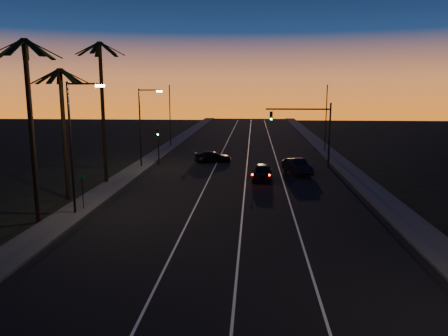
# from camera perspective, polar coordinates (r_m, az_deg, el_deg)

# --- Properties ---
(road) EXTENTS (20.00, 170.00, 0.01)m
(road) POSITION_cam_1_polar(r_m,az_deg,el_deg) (39.19, 2.04, -2.22)
(road) COLOR black
(road) RESTS_ON ground
(sidewalk_left) EXTENTS (2.40, 170.00, 0.16)m
(sidewalk_left) POSITION_cam_1_polar(r_m,az_deg,el_deg) (41.08, -13.78, -1.82)
(sidewalk_left) COLOR #373735
(sidewalk_left) RESTS_ON ground
(sidewalk_right) EXTENTS (2.40, 170.00, 0.16)m
(sidewalk_right) POSITION_cam_1_polar(r_m,az_deg,el_deg) (40.42, 18.13, -2.25)
(sidewalk_right) COLOR #373735
(sidewalk_right) RESTS_ON ground
(lane_stripe_left) EXTENTS (0.12, 160.00, 0.01)m
(lane_stripe_left) POSITION_cam_1_polar(r_m,az_deg,el_deg) (39.40, -2.33, -2.14)
(lane_stripe_left) COLOR silver
(lane_stripe_left) RESTS_ON road
(lane_stripe_mid) EXTENTS (0.12, 160.00, 0.01)m
(lane_stripe_mid) POSITION_cam_1_polar(r_m,az_deg,el_deg) (39.18, 2.77, -2.21)
(lane_stripe_mid) COLOR silver
(lane_stripe_mid) RESTS_ON road
(lane_stripe_right) EXTENTS (0.12, 160.00, 0.01)m
(lane_stripe_right) POSITION_cam_1_polar(r_m,az_deg,el_deg) (39.27, 7.89, -2.27)
(lane_stripe_right) COLOR silver
(lane_stripe_right) RESTS_ON road
(palm_near) EXTENTS (4.25, 4.16, 11.53)m
(palm_near) POSITION_cam_1_polar(r_m,az_deg,el_deg) (29.67, -24.01, 6.60)
(palm_near) COLOR black
(palm_near) RESTS_ON ground
(palm_mid) EXTENTS (4.25, 4.16, 10.03)m
(palm_mid) POSITION_cam_1_polar(r_m,az_deg,el_deg) (35.37, -20.26, 6.01)
(palm_mid) COLOR black
(palm_mid) RESTS_ON ground
(palm_far) EXTENTS (4.25, 4.16, 12.53)m
(palm_far) POSITION_cam_1_polar(r_m,az_deg,el_deg) (40.51, -15.61, 8.68)
(palm_far) COLOR black
(palm_far) RESTS_ON ground
(streetlight_left_near) EXTENTS (2.55, 0.26, 9.00)m
(streetlight_left_near) POSITION_cam_1_polar(r_m,az_deg,el_deg) (30.80, -18.91, 3.78)
(streetlight_left_near) COLOR black
(streetlight_left_near) RESTS_ON ground
(streetlight_left_far) EXTENTS (2.55, 0.26, 8.50)m
(streetlight_left_far) POSITION_cam_1_polar(r_m,az_deg,el_deg) (47.86, -10.57, 6.04)
(streetlight_left_far) COLOR black
(streetlight_left_far) RESTS_ON ground
(street_sign) EXTENTS (0.70, 0.06, 2.60)m
(street_sign) POSITION_cam_1_polar(r_m,az_deg,el_deg) (32.34, -18.01, -2.47)
(street_sign) COLOR black
(street_sign) RESTS_ON ground
(signal_mast) EXTENTS (7.10, 0.41, 7.00)m
(signal_mast) POSITION_cam_1_polar(r_m,az_deg,el_deg) (48.73, 10.93, 5.77)
(signal_mast) COLOR black
(signal_mast) RESTS_ON ground
(signal_post) EXTENTS (0.28, 0.37, 4.20)m
(signal_post) POSITION_cam_1_polar(r_m,az_deg,el_deg) (49.71, -8.59, 3.74)
(signal_post) COLOR black
(signal_post) RESTS_ON ground
(far_pole_left) EXTENTS (0.14, 0.14, 9.00)m
(far_pole_left) POSITION_cam_1_polar(r_m,az_deg,el_deg) (64.52, -7.07, 6.73)
(far_pole_left) COLOR black
(far_pole_left) RESTS_ON ground
(far_pole_right) EXTENTS (0.14, 0.14, 9.00)m
(far_pole_right) POSITION_cam_1_polar(r_m,az_deg,el_deg) (61.15, 13.18, 6.34)
(far_pole_right) COLOR black
(far_pole_right) RESTS_ON ground
(lead_car) EXTENTS (2.06, 5.03, 1.51)m
(lead_car) POSITION_cam_1_polar(r_m,az_deg,el_deg) (41.35, 5.01, -0.51)
(lead_car) COLOR black
(lead_car) RESTS_ON road
(right_car) EXTENTS (2.93, 4.90, 1.53)m
(right_car) POSITION_cam_1_polar(r_m,az_deg,el_deg) (44.56, 9.55, 0.19)
(right_car) COLOR black
(right_car) RESTS_ON road
(cross_car) EXTENTS (4.78, 3.25, 1.29)m
(cross_car) POSITION_cam_1_polar(r_m,az_deg,el_deg) (50.90, -1.50, 1.47)
(cross_car) COLOR black
(cross_car) RESTS_ON road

